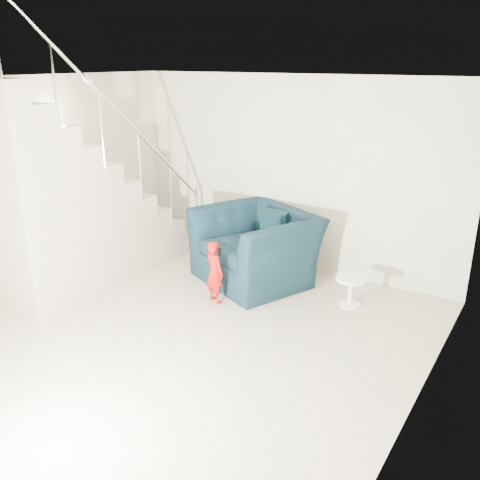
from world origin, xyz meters
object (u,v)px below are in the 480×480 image
armchair (256,247)px  toddler (215,272)px  side_table (351,286)px  staircase (74,217)px

armchair → toddler: size_ratio=1.84×
armchair → side_table: size_ratio=3.90×
toddler → staircase: bearing=35.3°
armchair → side_table: bearing=21.0°
armchair → toddler: bearing=-72.9°
armchair → side_table: armchair is taller
armchair → toddler: (-0.08, -0.85, -0.08)m
side_table → staircase: staircase is taller
armchair → side_table: (1.38, -0.03, -0.23)m
toddler → side_table: toddler is taller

